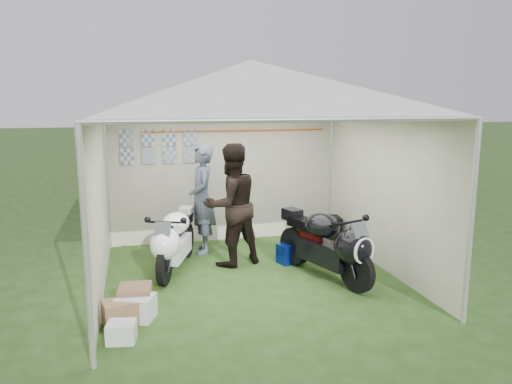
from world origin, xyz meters
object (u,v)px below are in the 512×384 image
motorcycle_black (329,243)px  crate_1 (135,300)px  person_blue_jacket (202,199)px  crate_2 (121,332)px  person_dark_jacket (231,205)px  equipment_box (327,230)px  crate_3 (122,312)px  canopy_tent (250,93)px  motorcycle_white (174,239)px  crate_0 (136,308)px  paddock_stand (291,253)px

motorcycle_black → crate_1: motorcycle_black is taller
person_blue_jacket → crate_2: 3.24m
person_dark_jacket → crate_2: person_dark_jacket is taller
equipment_box → crate_1: bearing=-145.9°
equipment_box → crate_3: size_ratio=1.12×
person_blue_jacket → crate_2: bearing=-23.2°
person_dark_jacket → equipment_box: size_ratio=4.04×
crate_2 → person_blue_jacket: bearing=66.5°
canopy_tent → person_dark_jacket: size_ratio=3.05×
motorcycle_white → crate_0: 1.65m
crate_1 → equipment_box: bearing=34.1°
crate_0 → crate_2: crate_0 is taller
crate_2 → crate_3: size_ratio=0.71×
crate_0 → motorcycle_black: bearing=14.3°
crate_0 → equipment_box: bearing=36.0°
equipment_box → crate_0: equipment_box is taller
equipment_box → crate_2: bearing=-139.7°
paddock_stand → crate_1: size_ratio=1.08×
paddock_stand → crate_2: size_ratio=1.38×
canopy_tent → person_blue_jacket: (-0.49, 1.32, -1.68)m
motorcycle_black → canopy_tent: bearing=141.7°
canopy_tent → motorcycle_black: canopy_tent is taller
person_blue_jacket → equipment_box: 2.29m
canopy_tent → crate_3: bearing=-147.3°
crate_2 → motorcycle_black: bearing=23.3°
canopy_tent → equipment_box: size_ratio=12.33×
person_dark_jacket → crate_0: (-1.45, -1.64, -0.79)m
motorcycle_white → motorcycle_black: size_ratio=0.93×
paddock_stand → person_dark_jacket: bearing=171.0°
motorcycle_black → equipment_box: motorcycle_black is taller
paddock_stand → person_dark_jacket: 1.20m
crate_0 → paddock_stand: bearing=32.5°
canopy_tent → motorcycle_black: bearing=-19.5°
crate_1 → crate_3: bearing=-120.9°
motorcycle_white → person_dark_jacket: 0.99m
canopy_tent → crate_1: canopy_tent is taller
person_blue_jacket → crate_3: size_ratio=4.36×
motorcycle_white → crate_0: size_ratio=4.17×
motorcycle_white → crate_3: size_ratio=4.22×
canopy_tent → paddock_stand: canopy_tent is taller
person_blue_jacket → equipment_box: bearing=91.3°
person_dark_jacket → crate_0: person_dark_jacket is taller
crate_1 → crate_2: bearing=-102.2°
person_blue_jacket → crate_1: 2.56m
crate_0 → person_blue_jacket: bearing=64.9°
crate_0 → motorcycle_white: bearing=69.3°
equipment_box → crate_1: equipment_box is taller
motorcycle_white → paddock_stand: (1.79, -0.01, -0.34)m
canopy_tent → crate_2: size_ratio=19.44×
paddock_stand → person_blue_jacket: 1.69m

